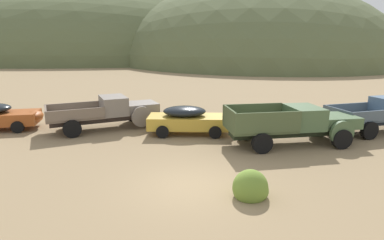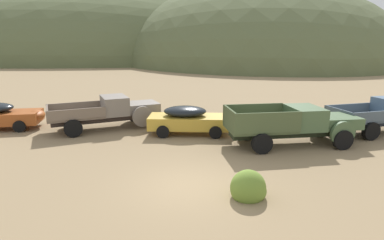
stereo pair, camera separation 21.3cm
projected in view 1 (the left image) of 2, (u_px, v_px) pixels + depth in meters
ground_plane at (190, 185)px, 11.28m from camera, size 300.00×300.00×0.00m
hill_center at (101, 61)px, 89.44m from camera, size 110.95×56.44×36.84m
hill_far_right at (244, 61)px, 89.20m from camera, size 70.58×88.41×39.52m
truck_primer_gray at (112, 111)px, 18.70m from camera, size 6.59×4.00×1.89m
car_faded_yellow at (192, 119)px, 17.51m from camera, size 4.96×2.44×1.57m
truck_weathered_green at (300, 124)px, 15.74m from camera, size 6.63×2.71×1.91m
bush_front_left at (250, 189)px, 10.39m from camera, size 1.20×1.06×1.22m
bush_front_right at (71, 118)px, 20.59m from camera, size 1.07×0.77×0.62m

